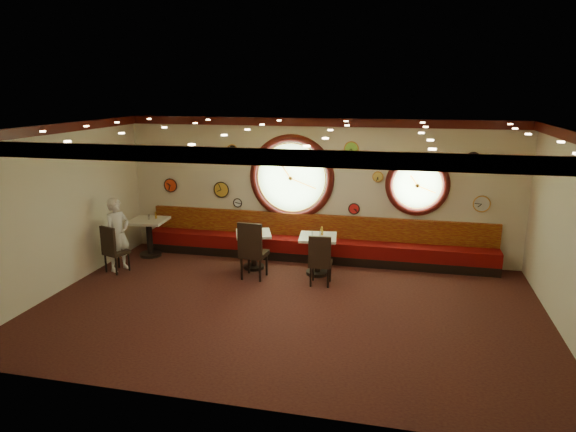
% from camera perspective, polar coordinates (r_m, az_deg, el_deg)
% --- Properties ---
extents(floor, '(9.00, 6.00, 0.00)m').
position_cam_1_polar(floor, '(9.37, -0.03, -10.17)').
color(floor, black).
rests_on(floor, ground).
extents(ceiling, '(9.00, 6.00, 0.02)m').
position_cam_1_polar(ceiling, '(8.57, -0.04, 9.75)').
color(ceiling, gold).
rests_on(ceiling, wall_back).
extents(wall_back, '(9.00, 0.02, 3.20)m').
position_cam_1_polar(wall_back, '(11.70, 3.28, 2.97)').
color(wall_back, beige).
rests_on(wall_back, floor).
extents(wall_front, '(9.00, 0.02, 3.20)m').
position_cam_1_polar(wall_front, '(6.09, -6.47, -7.66)').
color(wall_front, beige).
rests_on(wall_front, floor).
extents(wall_left, '(0.02, 6.00, 3.20)m').
position_cam_1_polar(wall_left, '(10.75, -24.10, 0.77)').
color(wall_left, beige).
rests_on(wall_left, floor).
extents(wall_right, '(0.02, 6.00, 3.20)m').
position_cam_1_polar(wall_right, '(9.00, 29.15, -2.21)').
color(wall_right, beige).
rests_on(wall_right, floor).
extents(molding_back, '(9.00, 0.10, 0.18)m').
position_cam_1_polar(molding_back, '(11.46, 3.35, 10.36)').
color(molding_back, '#390C0A').
rests_on(molding_back, wall_back).
extents(molding_front, '(9.00, 0.10, 0.18)m').
position_cam_1_polar(molding_front, '(5.75, -6.72, 6.64)').
color(molding_front, '#390C0A').
rests_on(molding_front, wall_back).
extents(molding_left, '(0.10, 6.00, 0.18)m').
position_cam_1_polar(molding_left, '(10.51, -24.71, 8.79)').
color(molding_left, '#390C0A').
rests_on(molding_left, wall_back).
extents(banquette_base, '(8.00, 0.55, 0.20)m').
position_cam_1_polar(banquette_base, '(11.82, 2.95, -4.44)').
color(banquette_base, black).
rests_on(banquette_base, floor).
extents(banquette_seat, '(8.00, 0.55, 0.30)m').
position_cam_1_polar(banquette_seat, '(11.74, 2.96, -3.28)').
color(banquette_seat, '#580707').
rests_on(banquette_seat, banquette_base).
extents(banquette_back, '(8.00, 0.10, 0.55)m').
position_cam_1_polar(banquette_back, '(11.84, 3.18, -1.12)').
color(banquette_back, '#610B07').
rests_on(banquette_back, wall_back).
extents(porthole_left_glass, '(1.66, 0.02, 1.66)m').
position_cam_1_polar(porthole_left_glass, '(11.77, 0.41, 4.30)').
color(porthole_left_glass, '#89BA6F').
rests_on(porthole_left_glass, wall_back).
extents(porthole_left_frame, '(1.98, 0.18, 1.98)m').
position_cam_1_polar(porthole_left_frame, '(11.75, 0.39, 4.28)').
color(porthole_left_frame, '#390C0A').
rests_on(porthole_left_frame, wall_back).
extents(porthole_left_ring, '(1.61, 0.03, 1.61)m').
position_cam_1_polar(porthole_left_ring, '(11.72, 0.36, 4.26)').
color(porthole_left_ring, gold).
rests_on(porthole_left_ring, wall_back).
extents(porthole_right_glass, '(1.10, 0.02, 1.10)m').
position_cam_1_polar(porthole_right_glass, '(11.50, 14.17, 3.39)').
color(porthole_right_glass, '#89BA6F').
rests_on(porthole_right_glass, wall_back).
extents(porthole_right_frame, '(1.38, 0.18, 1.38)m').
position_cam_1_polar(porthole_right_frame, '(11.49, 14.17, 3.38)').
color(porthole_right_frame, '#390C0A').
rests_on(porthole_right_frame, wall_back).
extents(porthole_right_ring, '(1.09, 0.03, 1.09)m').
position_cam_1_polar(porthole_right_ring, '(11.46, 14.17, 3.35)').
color(porthole_right_ring, gold).
rests_on(porthole_right_ring, wall_back).
extents(wall_clock_0, '(0.26, 0.03, 0.26)m').
position_cam_1_polar(wall_clock_0, '(12.48, -11.44, 6.90)').
color(wall_clock_0, '#8AD029').
rests_on(wall_clock_0, wall_back).
extents(wall_clock_1, '(0.30, 0.03, 0.30)m').
position_cam_1_polar(wall_clock_1, '(11.42, 7.06, 7.44)').
color(wall_clock_1, '#7DC73E').
rests_on(wall_clock_1, wall_back).
extents(wall_clock_2, '(0.28, 0.03, 0.28)m').
position_cam_1_polar(wall_clock_2, '(11.46, 19.88, 5.98)').
color(wall_clock_2, black).
rests_on(wall_clock_2, wall_back).
extents(wall_clock_3, '(0.32, 0.03, 0.32)m').
position_cam_1_polar(wall_clock_3, '(12.77, -12.91, 3.35)').
color(wall_clock_3, red).
rests_on(wall_clock_3, wall_back).
extents(wall_clock_4, '(0.24, 0.03, 0.24)m').
position_cam_1_polar(wall_clock_4, '(12.03, -6.20, 7.32)').
color(wall_clock_4, black).
rests_on(wall_clock_4, wall_back).
extents(wall_clock_5, '(0.36, 0.03, 0.36)m').
position_cam_1_polar(wall_clock_5, '(12.27, -7.41, 2.93)').
color(wall_clock_5, gold).
rests_on(wall_clock_5, wall_back).
extents(wall_clock_6, '(0.34, 0.03, 0.34)m').
position_cam_1_polar(wall_clock_6, '(11.65, 20.72, 1.27)').
color(wall_clock_6, silver).
rests_on(wall_clock_6, wall_back).
extents(wall_clock_7, '(0.24, 0.03, 0.24)m').
position_cam_1_polar(wall_clock_7, '(11.64, 7.35, 0.80)').
color(wall_clock_7, red).
rests_on(wall_clock_7, wall_back).
extents(wall_clock_8, '(0.20, 0.03, 0.20)m').
position_cam_1_polar(wall_clock_8, '(12.20, -5.60, 1.47)').
color(wall_clock_8, white).
rests_on(wall_clock_8, wall_back).
extents(wall_clock_9, '(0.22, 0.03, 0.22)m').
position_cam_1_polar(wall_clock_9, '(11.46, 9.96, 4.32)').
color(wall_clock_9, '#E7CB4D').
rests_on(wall_clock_9, wall_back).
extents(table_a, '(0.86, 0.86, 0.88)m').
position_cam_1_polar(table_a, '(12.39, -15.16, -1.84)').
color(table_a, black).
rests_on(table_a, floor).
extents(table_b, '(0.94, 0.94, 0.81)m').
position_cam_1_polar(table_b, '(11.19, -3.85, -3.32)').
color(table_b, black).
rests_on(table_b, floor).
extents(table_c, '(0.85, 0.85, 0.84)m').
position_cam_1_polar(table_c, '(10.81, 3.33, -3.82)').
color(table_c, black).
rests_on(table_c, floor).
extents(chair_a, '(0.55, 0.55, 0.64)m').
position_cam_1_polar(chair_a, '(11.48, -18.93, -3.20)').
color(chair_a, black).
rests_on(chair_a, floor).
extents(chair_b, '(0.55, 0.55, 0.76)m').
position_cam_1_polar(chair_b, '(10.48, -4.02, -3.44)').
color(chair_b, black).
rests_on(chair_b, floor).
extents(chair_c, '(0.46, 0.46, 0.65)m').
position_cam_1_polar(chair_c, '(10.16, 3.59, -4.59)').
color(chair_c, black).
rests_on(chair_c, floor).
extents(condiment_a_salt, '(0.04, 0.04, 0.11)m').
position_cam_1_polar(condiment_a_salt, '(12.38, -15.20, -0.05)').
color(condiment_a_salt, silver).
rests_on(condiment_a_salt, table_a).
extents(condiment_b_salt, '(0.04, 0.04, 0.10)m').
position_cam_1_polar(condiment_b_salt, '(11.11, -3.96, -1.58)').
color(condiment_b_salt, silver).
rests_on(condiment_b_salt, table_b).
extents(condiment_c_salt, '(0.03, 0.03, 0.09)m').
position_cam_1_polar(condiment_c_salt, '(10.75, 2.72, -1.93)').
color(condiment_c_salt, silver).
rests_on(condiment_c_salt, table_c).
extents(condiment_a_pepper, '(0.04, 0.04, 0.11)m').
position_cam_1_polar(condiment_a_pepper, '(12.27, -15.23, -0.15)').
color(condiment_a_pepper, silver).
rests_on(condiment_a_pepper, table_a).
extents(condiment_b_pepper, '(0.04, 0.04, 0.10)m').
position_cam_1_polar(condiment_b_pepper, '(11.05, -4.14, -1.65)').
color(condiment_b_pepper, silver).
rests_on(condiment_b_pepper, table_b).
extents(condiment_c_pepper, '(0.04, 0.04, 0.10)m').
position_cam_1_polar(condiment_c_pepper, '(10.73, 3.59, -1.95)').
color(condiment_c_pepper, silver).
rests_on(condiment_c_pepper, table_c).
extents(condiment_a_bottle, '(0.05, 0.05, 0.16)m').
position_cam_1_polar(condiment_a_bottle, '(12.34, -14.47, 0.09)').
color(condiment_a_bottle, gold).
rests_on(condiment_a_bottle, table_a).
extents(condiment_b_bottle, '(0.06, 0.06, 0.18)m').
position_cam_1_polar(condiment_b_bottle, '(11.06, -3.07, -1.43)').
color(condiment_b_bottle, gold).
rests_on(condiment_b_bottle, table_b).
extents(condiment_c_bottle, '(0.06, 0.06, 0.18)m').
position_cam_1_polar(condiment_c_bottle, '(10.78, 3.80, -1.66)').
color(condiment_c_bottle, gold).
rests_on(condiment_c_bottle, table_c).
extents(waiter, '(0.57, 0.68, 1.59)m').
position_cam_1_polar(waiter, '(11.57, -18.39, -1.96)').
color(waiter, white).
rests_on(waiter, floor).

